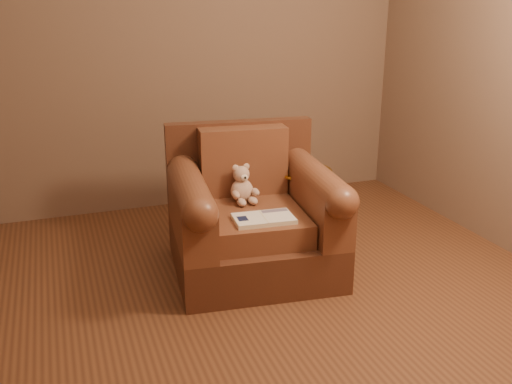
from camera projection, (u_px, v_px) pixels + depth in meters
name	position (u px, v px, depth m)	size (l,w,h in m)	color
floor	(241.00, 331.00, 2.92)	(4.00, 4.00, 0.00)	brown
armchair	(252.00, 217.00, 3.52)	(1.05, 1.01, 0.86)	#512B1B
teddy_bear	(243.00, 188.00, 3.53)	(0.18, 0.20, 0.24)	#C9A38D
guidebook	(264.00, 219.00, 3.24)	(0.36, 0.23, 0.03)	beige
side_table	(303.00, 204.00, 3.87)	(0.38, 0.38, 0.53)	gold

